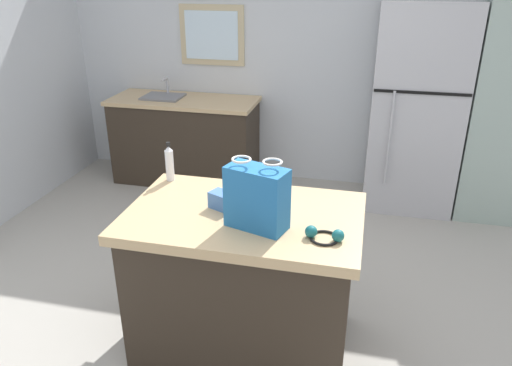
{
  "coord_description": "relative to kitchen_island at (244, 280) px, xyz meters",
  "views": [
    {
      "loc": [
        0.59,
        -2.44,
        2.17
      ],
      "look_at": [
        -0.04,
        0.21,
        0.95
      ],
      "focal_mm": 34.6,
      "sensor_mm": 36.0,
      "label": 1
    }
  ],
  "objects": [
    {
      "name": "small_box",
      "position": [
        -0.13,
        0.03,
        0.49
      ],
      "size": [
        0.16,
        0.14,
        0.1
      ],
      "primitive_type": "cube",
      "rotation": [
        0.0,
        0.0,
        -0.42
      ],
      "color": "#4775B7",
      "rests_on": "kitchen_island"
    },
    {
      "name": "tall_cabinet",
      "position": [
        1.75,
        2.28,
        0.56
      ],
      "size": [
        0.55,
        0.63,
        2.03
      ],
      "color": "#9EB2A8",
      "rests_on": "ground"
    },
    {
      "name": "bottle",
      "position": [
        -0.57,
        0.33,
        0.56
      ],
      "size": [
        0.05,
        0.05,
        0.25
      ],
      "color": "white",
      "rests_on": "kitchen_island"
    },
    {
      "name": "shopping_bag",
      "position": [
        0.11,
        -0.14,
        0.62
      ],
      "size": [
        0.35,
        0.24,
        0.38
      ],
      "color": "#236BAD",
      "rests_on": "kitchen_island"
    },
    {
      "name": "refrigerator",
      "position": [
        1.04,
        2.28,
        0.49
      ],
      "size": [
        0.81,
        0.71,
        1.9
      ],
      "color": "#B7B7BC",
      "rests_on": "ground"
    },
    {
      "name": "kitchen_island",
      "position": [
        0.0,
        0.0,
        0.0
      ],
      "size": [
        1.31,
        0.84,
        0.9
      ],
      "color": "#33281E",
      "rests_on": "ground"
    },
    {
      "name": "back_wall",
      "position": [
        0.02,
        2.69,
        0.89
      ],
      "size": [
        5.22,
        0.13,
        2.69
      ],
      "color": "silver",
      "rests_on": "ground"
    },
    {
      "name": "sink_counter",
      "position": [
        -1.25,
        2.31,
        0.0
      ],
      "size": [
        1.52,
        0.63,
        1.08
      ],
      "color": "#33281E",
      "rests_on": "ground"
    },
    {
      "name": "ground",
      "position": [
        0.04,
        0.09,
        -0.46
      ],
      "size": [
        6.26,
        6.26,
        0.0
      ],
      "primitive_type": "plane",
      "color": "#ADA89E"
    },
    {
      "name": "ear_defenders",
      "position": [
        0.47,
        -0.19,
        0.47
      ],
      "size": [
        0.2,
        0.16,
        0.06
      ],
      "color": "black",
      "rests_on": "kitchen_island"
    }
  ]
}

